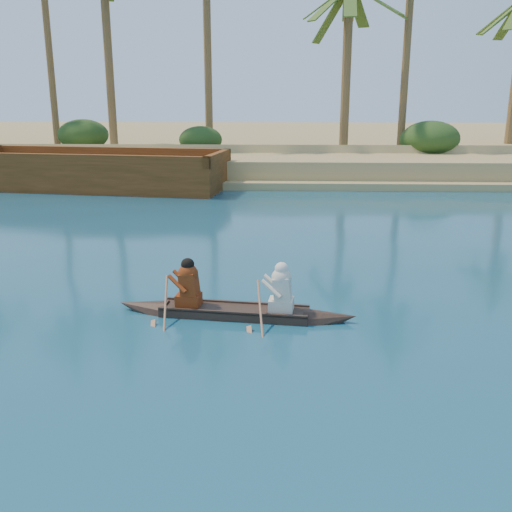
# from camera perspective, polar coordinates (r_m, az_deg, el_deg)

# --- Properties ---
(ground) EXTENTS (160.00, 160.00, 0.00)m
(ground) POSITION_cam_1_polar(r_m,az_deg,el_deg) (7.58, -2.15, -20.29)
(ground) COLOR #0B344B
(ground) RESTS_ON ground
(sandy_embankment) EXTENTS (150.00, 51.00, 1.50)m
(sandy_embankment) POSITION_cam_1_polar(r_m,az_deg,el_deg) (53.16, 1.84, 11.28)
(sandy_embankment) COLOR tan
(sandy_embankment) RESTS_ON ground
(palm_grove) EXTENTS (110.00, 14.00, 16.00)m
(palm_grove) POSITION_cam_1_polar(r_m,az_deg,el_deg) (41.29, 1.75, 20.45)
(palm_grove) COLOR #3F561E
(palm_grove) RESTS_ON ground
(shrub_cluster) EXTENTS (100.00, 6.00, 2.40)m
(shrub_cluster) POSITION_cam_1_polar(r_m,az_deg,el_deg) (37.77, 1.60, 10.58)
(shrub_cluster) COLOR #243E16
(shrub_cluster) RESTS_ON ground
(canoe) EXTENTS (5.14, 1.27, 1.40)m
(canoe) POSITION_cam_1_polar(r_m,az_deg,el_deg) (12.00, -2.17, -4.81)
(canoe) COLOR #34261C
(canoe) RESTS_ON ground
(barge_mid) EXTENTS (13.84, 6.25, 2.23)m
(barge_mid) POSITION_cam_1_polar(r_m,az_deg,el_deg) (30.50, -15.93, 8.03)
(barge_mid) COLOR brown
(barge_mid) RESTS_ON ground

